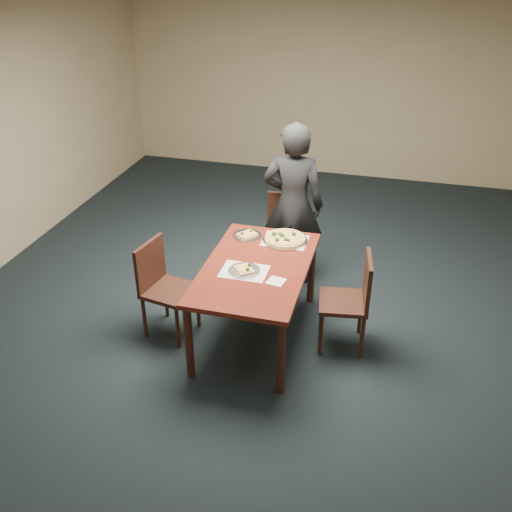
% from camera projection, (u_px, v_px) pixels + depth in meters
% --- Properties ---
extents(ground, '(8.00, 8.00, 0.00)m').
position_uv_depth(ground, '(254.00, 312.00, 5.68)').
color(ground, black).
rests_on(ground, ground).
extents(room_shell, '(8.00, 8.00, 8.00)m').
position_uv_depth(room_shell, '(253.00, 144.00, 4.82)').
color(room_shell, tan).
rests_on(room_shell, ground).
extents(dining_table, '(0.90, 1.50, 0.75)m').
position_uv_depth(dining_table, '(256.00, 275.00, 5.05)').
color(dining_table, '#521810').
rests_on(dining_table, ground).
extents(chair_far, '(0.44, 0.44, 0.91)m').
position_uv_depth(chair_far, '(285.00, 231.00, 6.10)').
color(chair_far, black).
rests_on(chair_far, ground).
extents(chair_left, '(0.49, 0.49, 0.91)m').
position_uv_depth(chair_left, '(162.00, 283.00, 5.20)').
color(chair_left, black).
rests_on(chair_left, ground).
extents(chair_right, '(0.48, 0.48, 0.91)m').
position_uv_depth(chair_right, '(353.00, 297.00, 5.00)').
color(chair_right, black).
rests_on(chair_right, ground).
extents(diner, '(0.64, 0.43, 1.73)m').
position_uv_depth(diner, '(293.00, 205.00, 5.85)').
color(diner, black).
rests_on(diner, ground).
extents(placemat_main, '(0.42, 0.32, 0.00)m').
position_uv_depth(placemat_main, '(285.00, 240.00, 5.41)').
color(placemat_main, white).
rests_on(placemat_main, dining_table).
extents(placemat_near, '(0.40, 0.30, 0.00)m').
position_uv_depth(placemat_near, '(244.00, 271.00, 4.92)').
color(placemat_near, white).
rests_on(placemat_near, dining_table).
extents(pizza_pan, '(0.42, 0.42, 0.07)m').
position_uv_depth(pizza_pan, '(285.00, 238.00, 5.40)').
color(pizza_pan, silver).
rests_on(pizza_pan, dining_table).
extents(slice_plate_near, '(0.28, 0.28, 0.06)m').
position_uv_depth(slice_plate_near, '(244.00, 270.00, 4.91)').
color(slice_plate_near, silver).
rests_on(slice_plate_near, dining_table).
extents(slice_plate_far, '(0.28, 0.28, 0.06)m').
position_uv_depth(slice_plate_far, '(247.00, 235.00, 5.49)').
color(slice_plate_far, silver).
rests_on(slice_plate_far, dining_table).
extents(napkin, '(0.16, 0.16, 0.01)m').
position_uv_depth(napkin, '(276.00, 281.00, 4.77)').
color(napkin, white).
rests_on(napkin, dining_table).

